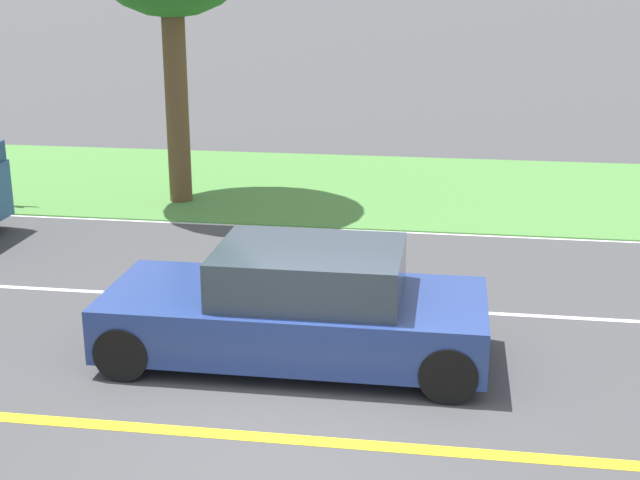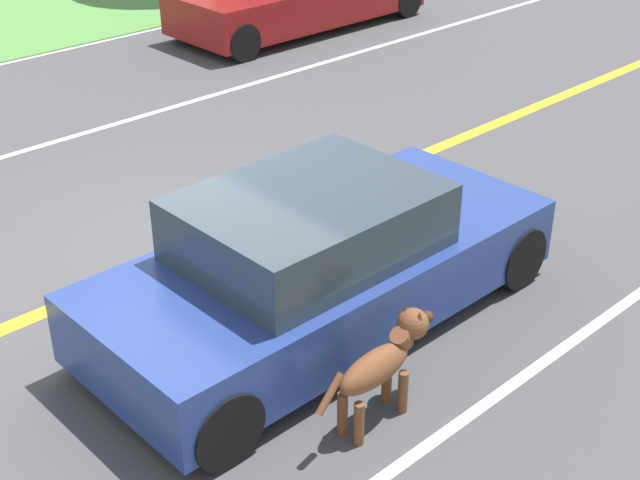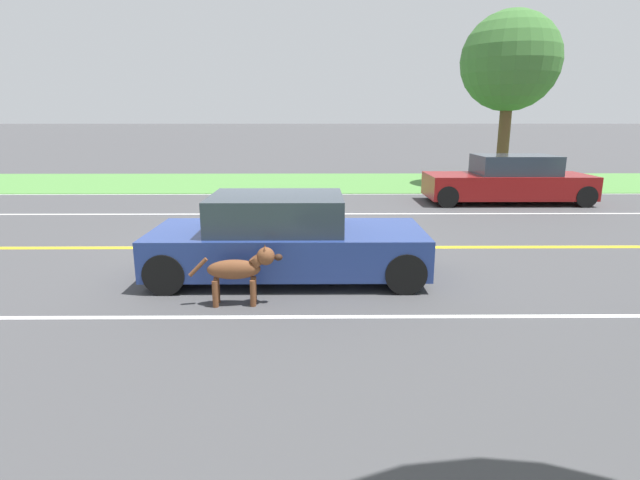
{
  "view_description": "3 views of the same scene",
  "coord_description": "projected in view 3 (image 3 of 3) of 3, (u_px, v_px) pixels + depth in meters",
  "views": [
    {
      "loc": [
        -7.31,
        -1.45,
        4.26
      ],
      "look_at": [
        2.37,
        0.02,
        1.24
      ],
      "focal_mm": 50.0,
      "sensor_mm": 36.0,
      "label": 1
    },
    {
      "loc": [
        6.55,
        -4.29,
        4.45
      ],
      "look_at": [
        2.01,
        -0.02,
        0.98
      ],
      "focal_mm": 50.0,
      "sensor_mm": 36.0,
      "label": 2
    },
    {
      "loc": [
        9.44,
        0.66,
        2.48
      ],
      "look_at": [
        2.56,
        0.72,
        0.78
      ],
      "focal_mm": 28.0,
      "sensor_mm": 36.0,
      "label": 3
    }
  ],
  "objects": [
    {
      "name": "centre_divider_line",
      "position": [
        282.0,
        247.0,
        9.75
      ],
      "size": [
        0.18,
        160.0,
        0.01
      ],
      "primitive_type": "cube",
      "color": "yellow",
      "rests_on": "ground"
    },
    {
      "name": "ego_car",
      "position": [
        285.0,
        239.0,
        7.85
      ],
      "size": [
        1.81,
        4.24,
        1.32
      ],
      "color": "navy",
      "rests_on": "ground"
    },
    {
      "name": "roadside_tree_left_near",
      "position": [
        510.0,
        62.0,
        17.56
      ],
      "size": [
        3.45,
        3.45,
        6.13
      ],
      "color": "brown",
      "rests_on": "ground"
    },
    {
      "name": "dog",
      "position": [
        242.0,
        269.0,
        6.68
      ],
      "size": [
        0.28,
        1.26,
        0.82
      ],
      "rotation": [
        0.0,
        0.0,
        0.05
      ],
      "color": "brown",
      "rests_on": "ground"
    },
    {
      "name": "ground_plane",
      "position": [
        282.0,
        248.0,
        9.75
      ],
      "size": [
        400.0,
        400.0,
        0.0
      ],
      "primitive_type": "plane",
      "color": "#424244"
    },
    {
      "name": "oncoming_car",
      "position": [
        509.0,
        181.0,
        14.76
      ],
      "size": [
        1.82,
        4.71,
        1.41
      ],
      "rotation": [
        0.0,
        0.0,
        3.14
      ],
      "color": "maroon",
      "rests_on": "ground"
    },
    {
      "name": "lane_edge_line_left",
      "position": [
        296.0,
        194.0,
        16.55
      ],
      "size": [
        0.14,
        160.0,
        0.01
      ],
      "primitive_type": "cube",
      "color": "white",
      "rests_on": "ground"
    },
    {
      "name": "grass_verge_left",
      "position": [
        299.0,
        182.0,
        19.46
      ],
      "size": [
        6.0,
        160.0,
        0.03
      ],
      "primitive_type": "cube",
      "color": "#4C843D",
      "rests_on": "ground"
    },
    {
      "name": "lane_dash_oncoming",
      "position": [
        291.0,
        214.0,
        13.15
      ],
      "size": [
        0.1,
        160.0,
        0.01
      ],
      "primitive_type": "cube",
      "color": "white",
      "rests_on": "ground"
    },
    {
      "name": "lane_dash_same_dir",
      "position": [
        264.0,
        317.0,
        6.35
      ],
      "size": [
        0.1,
        160.0,
        0.01
      ],
      "primitive_type": "cube",
      "color": "white",
      "rests_on": "ground"
    }
  ]
}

